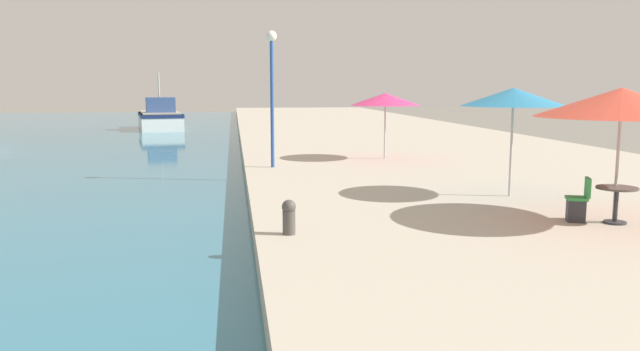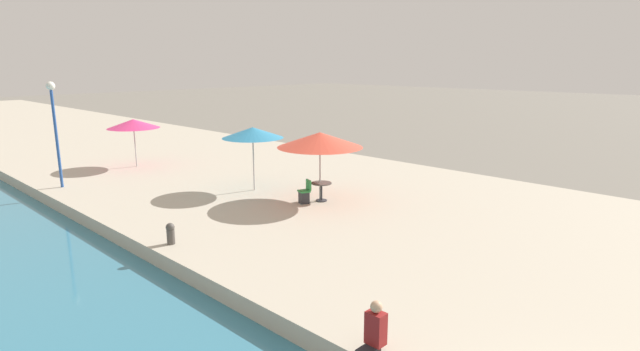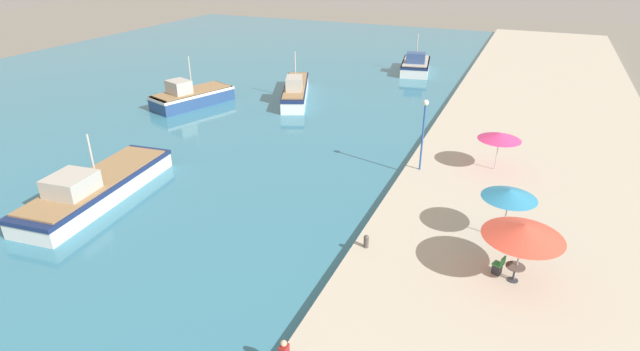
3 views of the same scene
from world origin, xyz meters
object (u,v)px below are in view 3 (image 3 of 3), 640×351
(fishing_boat_near, at_px, (96,187))
(cafe_table, at_px, (515,270))
(cafe_umbrella_striped, at_px, (500,136))
(fishing_boat_distant, at_px, (416,65))
(fishing_boat_far, at_px, (296,90))
(fishing_boat_mid, at_px, (191,96))
(cafe_chair_left, at_px, (498,267))
(cafe_umbrella_white, at_px, (510,194))
(mooring_bollard, at_px, (366,241))
(cafe_umbrella_pink, at_px, (524,231))
(lamppost, at_px, (424,123))

(fishing_boat_near, distance_m, cafe_table, 22.79)
(cafe_umbrella_striped, bearing_deg, fishing_boat_distant, 113.78)
(cafe_umbrella_striped, bearing_deg, fishing_boat_far, 151.35)
(fishing_boat_mid, bearing_deg, cafe_umbrella_striped, 9.01)
(fishing_boat_mid, bearing_deg, cafe_table, -10.50)
(fishing_boat_mid, bearing_deg, cafe_chair_left, -10.70)
(fishing_boat_mid, xyz_separation_m, fishing_boat_far, (7.82, 5.50, 0.00))
(fishing_boat_far, distance_m, cafe_table, 30.41)
(fishing_boat_near, bearing_deg, cafe_umbrella_white, 4.25)
(fishing_boat_mid, distance_m, cafe_chair_left, 32.48)
(mooring_bollard, bearing_deg, cafe_umbrella_white, 29.52)
(cafe_umbrella_striped, height_order, cafe_table, cafe_umbrella_striped)
(fishing_boat_far, height_order, cafe_umbrella_pink, fishing_boat_far)
(fishing_boat_mid, height_order, mooring_bollard, fishing_boat_mid)
(fishing_boat_distant, relative_size, mooring_bollard, 10.93)
(fishing_boat_mid, relative_size, lamppost, 1.74)
(cafe_chair_left, height_order, lamppost, lamppost)
(cafe_chair_left, xyz_separation_m, mooring_bollard, (-5.91, -0.30, 0.02))
(cafe_umbrella_pink, height_order, cafe_umbrella_striped, cafe_umbrella_pink)
(fishing_boat_distant, bearing_deg, cafe_umbrella_pink, -80.43)
(cafe_umbrella_white, height_order, cafe_table, cafe_umbrella_white)
(fishing_boat_near, relative_size, lamppost, 2.37)
(cafe_table, relative_size, cafe_chair_left, 0.88)
(cafe_umbrella_white, bearing_deg, fishing_boat_mid, 154.69)
(fishing_boat_mid, relative_size, cafe_chair_left, 8.73)
(fishing_boat_distant, relative_size, cafe_chair_left, 7.86)
(cafe_umbrella_white, relative_size, cafe_umbrella_striped, 1.02)
(fishing_boat_near, height_order, cafe_chair_left, fishing_boat_near)
(cafe_umbrella_white, xyz_separation_m, cafe_umbrella_striped, (-1.17, 8.35, -0.22))
(cafe_umbrella_striped, relative_size, cafe_table, 3.30)
(fishing_boat_distant, height_order, lamppost, lamppost)
(cafe_umbrella_pink, bearing_deg, lamppost, 123.36)
(fishing_boat_far, relative_size, cafe_umbrella_pink, 3.07)
(cafe_umbrella_striped, xyz_separation_m, lamppost, (-4.37, -1.89, 0.84))
(lamppost, bearing_deg, fishing_boat_distant, 104.00)
(lamppost, bearing_deg, cafe_umbrella_pink, -56.64)
(fishing_boat_mid, distance_m, cafe_umbrella_white, 31.09)
(cafe_table, bearing_deg, cafe_umbrella_pink, 68.28)
(fishing_boat_far, distance_m, lamppost, 19.35)
(fishing_boat_far, height_order, cafe_chair_left, fishing_boat_far)
(fishing_boat_mid, relative_size, cafe_umbrella_pink, 2.38)
(cafe_chair_left, xyz_separation_m, lamppost, (-5.60, 9.48, 2.77))
(cafe_umbrella_striped, height_order, lamppost, lamppost)
(fishing_boat_near, distance_m, fishing_boat_distant, 38.84)
(cafe_umbrella_striped, bearing_deg, cafe_table, -80.67)
(cafe_umbrella_striped, distance_m, cafe_chair_left, 11.59)
(cafe_chair_left, bearing_deg, cafe_umbrella_white, 22.08)
(fishing_boat_far, height_order, cafe_table, fishing_boat_far)
(fishing_boat_near, xyz_separation_m, mooring_bollard, (16.19, 0.67, 0.05))
(lamppost, bearing_deg, cafe_chair_left, -59.43)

